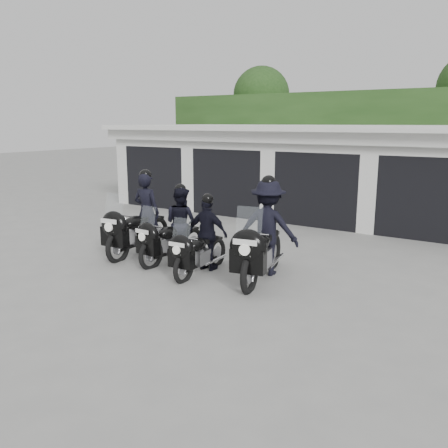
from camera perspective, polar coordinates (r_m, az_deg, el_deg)
The scene contains 7 objects.
ground at distance 9.72m, azimuth -1.81°, elevation -6.22°, with size 80.00×80.00×0.00m, color gray.
garage_block at distance 16.57m, azimuth 14.35°, elevation 6.10°, with size 16.40×6.80×2.96m.
background_vegetation at distance 21.07m, azimuth 19.89°, elevation 10.65°, with size 20.00×3.90×5.80m.
police_bike_a at distance 11.35m, azimuth -10.23°, elevation 0.49°, with size 0.83×2.34×2.03m.
police_bike_b at distance 10.67m, azimuth -5.83°, elevation -0.44°, with size 0.85×2.04×1.78m.
police_bike_c at distance 9.79m, azimuth -2.45°, elevation -1.75°, with size 0.94×1.93×1.68m.
police_bike_d at distance 9.47m, azimuth 4.96°, elevation -1.13°, with size 1.36×2.39×2.10m.
Camera 1 is at (5.28, -7.57, 3.06)m, focal length 38.00 mm.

